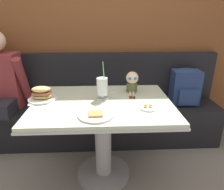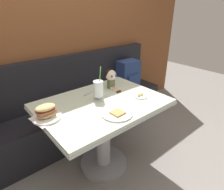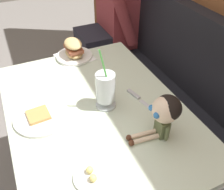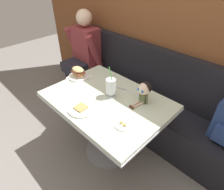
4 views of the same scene
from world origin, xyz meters
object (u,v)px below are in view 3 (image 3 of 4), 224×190
toast_plate (41,117)px  sandwich_plate (74,51)px  butter_knife (138,98)px  butter_saucer (90,177)px  milkshake_glass (105,88)px  diner_patron (113,11)px  seated_doll (165,112)px

toast_plate → sandwich_plate: bearing=146.0°
butter_knife → toast_plate: bearing=-97.6°
butter_saucer → sandwich_plate: bearing=166.0°
milkshake_glass → sandwich_plate: bearing=-180.0°
sandwich_plate → diner_patron: diner_patron is taller
toast_plate → sandwich_plate: (-0.45, 0.30, 0.04)m
milkshake_glass → sandwich_plate: size_ratio=1.37×
butter_saucer → butter_knife: bearing=130.5°
butter_saucer → butter_knife: size_ratio=0.51×
toast_plate → butter_saucer: butter_saucer is taller
seated_doll → butter_saucer: bearing=-77.9°
sandwich_plate → seated_doll: bearing=10.7°
butter_knife → seated_doll: seated_doll is taller
toast_plate → butter_saucer: 0.39m
milkshake_glass → butter_saucer: (0.34, -0.21, -0.09)m
seated_doll → milkshake_glass: bearing=-151.9°
sandwich_plate → butter_saucer: size_ratio=1.91×
seated_doll → diner_patron: diner_patron is taller
sandwich_plate → butter_saucer: 0.85m
toast_plate → butter_knife: (0.06, 0.47, -0.00)m
butter_saucer → diner_patron: size_ratio=0.15×
seated_doll → diner_patron: 1.39m
milkshake_glass → seated_doll: 0.30m
sandwich_plate → butter_knife: 0.54m
milkshake_glass → butter_saucer: milkshake_glass is taller
toast_plate → milkshake_glass: bearing=82.3°
butter_saucer → diner_patron: (-1.40, 0.73, -0.01)m
butter_saucer → seated_doll: size_ratio=0.54×
seated_doll → sandwich_plate: bearing=-169.3°
diner_patron → sandwich_plate: bearing=-42.5°
toast_plate → butter_saucer: size_ratio=2.08×
diner_patron → toast_plate: bearing=-39.1°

